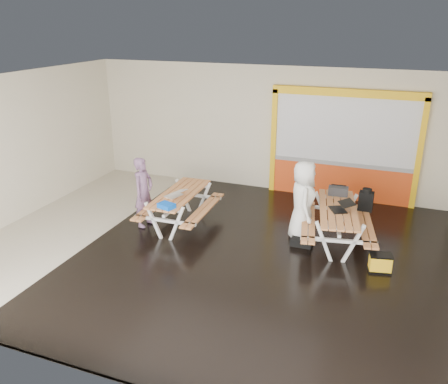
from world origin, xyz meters
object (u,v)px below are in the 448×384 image
at_px(fluke_bag, 380,263).
at_px(backpack, 366,200).
at_px(person_left, 144,192).
at_px(blue_pouch, 166,206).
at_px(person_right, 303,201).
at_px(laptop_right, 341,207).
at_px(toolbox, 338,191).
at_px(picnic_table_right, 337,217).
at_px(dark_case, 302,241).
at_px(picnic_table_left, 180,201).
at_px(laptop_left, 175,194).

bearing_deg(fluke_bag, backpack, 104.56).
relative_size(person_left, fluke_bag, 3.49).
bearing_deg(person_left, blue_pouch, -117.79).
distance_m(person_right, blue_pouch, 2.97).
height_order(blue_pouch, fluke_bag, blue_pouch).
xyz_separation_m(laptop_right, toolbox, (-0.18, 0.86, 0.04)).
height_order(person_left, person_right, person_right).
xyz_separation_m(person_right, blue_pouch, (-2.69, -1.26, -0.01)).
bearing_deg(picnic_table_right, dark_case, -151.03).
distance_m(toolbox, backpack, 0.66).
relative_size(backpack, fluke_bag, 1.13).
height_order(picnic_table_left, person_left, person_left).
relative_size(laptop_left, dark_case, 1.14).
bearing_deg(laptop_right, person_right, 173.21).
bearing_deg(fluke_bag, blue_pouch, -175.74).
xyz_separation_m(picnic_table_right, person_right, (-0.76, 0.00, 0.25)).
distance_m(laptop_right, toolbox, 0.88).
xyz_separation_m(laptop_right, blue_pouch, (-3.52, -1.16, -0.03)).
height_order(toolbox, fluke_bag, toolbox).
bearing_deg(laptop_left, blue_pouch, -80.09).
relative_size(picnic_table_left, fluke_bag, 4.63).
xyz_separation_m(person_left, dark_case, (3.68, 0.32, -0.76)).
relative_size(person_left, person_right, 0.91).
bearing_deg(backpack, laptop_right, -114.05).
relative_size(laptop_left, laptop_right, 0.86).
bearing_deg(picnic_table_left, picnic_table_right, 5.54).
bearing_deg(backpack, blue_pouch, -151.55).
bearing_deg(laptop_right, toolbox, 101.74).
bearing_deg(fluke_bag, toolbox, 122.86).
distance_m(person_right, laptop_right, 0.84).
relative_size(picnic_table_right, laptop_right, 4.09).
bearing_deg(picnic_table_left, toolbox, 17.74).
xyz_separation_m(picnic_table_right, dark_case, (-0.66, -0.37, -0.54)).
xyz_separation_m(laptop_right, backpack, (0.44, 0.99, -0.14)).
height_order(picnic_table_left, fluke_bag, picnic_table_left).
distance_m(laptop_right, dark_case, 1.12).
bearing_deg(picnic_table_right, fluke_bag, -43.32).
distance_m(person_left, backpack, 5.10).
bearing_deg(toolbox, person_left, -161.03).
distance_m(person_right, backpack, 1.56).
height_order(picnic_table_left, picnic_table_right, picnic_table_right).
xyz_separation_m(picnic_table_right, blue_pouch, (-3.45, -1.26, 0.24)).
bearing_deg(person_right, picnic_table_left, 79.69).
bearing_deg(dark_case, blue_pouch, -162.31).
height_order(backpack, dark_case, backpack).
bearing_deg(laptop_right, picnic_table_left, -176.07).
xyz_separation_m(picnic_table_right, laptop_right, (0.07, -0.10, 0.27)).
distance_m(picnic_table_left, backpack, 4.28).
relative_size(laptop_left, toolbox, 1.12).
bearing_deg(toolbox, laptop_right, -78.26).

